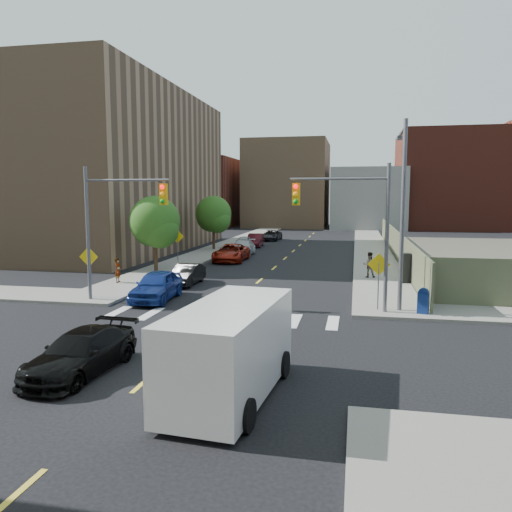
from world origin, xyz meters
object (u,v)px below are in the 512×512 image
at_px(parked_car_grey, 271,235).
at_px(pedestrian_east, 369,265).
at_px(parked_car_black, 187,275).
at_px(cargo_van, 232,346).
at_px(pedestrian_west, 118,270).
at_px(payphone, 405,268).
at_px(parked_car_white, 244,242).
at_px(parked_car_blue, 157,286).
at_px(parked_car_silver, 243,248).
at_px(parked_car_red, 231,253).
at_px(mailbox, 423,301).
at_px(black_sedan, 81,353).
at_px(parked_car_maroon, 255,240).

xyz_separation_m(parked_car_grey, pedestrian_east, (11.22, -27.30, 0.35)).
bearing_deg(parked_car_black, cargo_van, -66.26).
relative_size(parked_car_grey, pedestrian_west, 2.99).
bearing_deg(payphone, parked_car_white, 105.20).
height_order(parked_car_blue, pedestrian_west, pedestrian_west).
relative_size(parked_car_silver, parked_car_white, 1.28).
height_order(parked_car_white, parked_car_grey, parked_car_white).
bearing_deg(parked_car_red, pedestrian_east, -33.93).
xyz_separation_m(cargo_van, pedestrian_west, (-11.16, 15.34, -0.45)).
bearing_deg(parked_car_silver, cargo_van, -80.37).
bearing_deg(parked_car_white, parked_car_red, -81.90).
bearing_deg(parked_car_white, pedestrian_east, -53.59).
distance_m(parked_car_black, mailbox, 14.58).
distance_m(parked_car_red, payphone, 15.98).
bearing_deg(payphone, parked_car_grey, 92.75).
xyz_separation_m(parked_car_white, payphone, (14.66, -19.29, 0.43)).
distance_m(parked_car_white, payphone, 24.24).
relative_size(parked_car_black, parked_car_grey, 0.84).
distance_m(parked_car_silver, black_sedan, 31.40).
distance_m(parked_car_white, parked_car_grey, 9.73).
distance_m(parked_car_silver, cargo_van, 32.74).
xyz_separation_m(black_sedan, pedestrian_east, (9.25, 19.77, 0.32)).
bearing_deg(parked_car_blue, black_sedan, -83.01).
relative_size(mailbox, pedestrian_west, 0.78).
distance_m(parked_car_blue, pedestrian_east, 14.36).
bearing_deg(parked_car_red, payphone, -34.77).
xyz_separation_m(parked_car_maroon, pedestrian_west, (-3.77, -24.48, 0.21)).
xyz_separation_m(mailbox, pedestrian_east, (-2.18, 9.96, 0.26)).
distance_m(parked_car_red, parked_car_grey, 20.18).
relative_size(parked_car_red, parked_car_maroon, 1.22).
relative_size(parked_car_black, parked_car_maroon, 0.89).
height_order(parked_car_silver, payphone, payphone).
height_order(parked_car_maroon, cargo_van, cargo_van).
bearing_deg(parked_car_grey, payphone, -61.70).
xyz_separation_m(parked_car_white, cargo_van, (8.29, -38.06, 0.73)).
xyz_separation_m(parked_car_silver, pedestrian_west, (-4.17, -16.64, 0.21)).
bearing_deg(pedestrian_east, black_sedan, 65.36).
bearing_deg(pedestrian_east, parked_car_black, 20.96).
height_order(parked_car_black, pedestrian_west, pedestrian_west).
distance_m(black_sedan, pedestrian_west, 15.93).
height_order(payphone, pedestrian_east, payphone).
height_order(parked_car_maroon, payphone, payphone).
bearing_deg(parked_car_silver, parked_car_maroon, 90.17).
bearing_deg(pedestrian_east, parked_car_blue, 39.03).
bearing_deg(cargo_van, parked_car_blue, 126.59).
bearing_deg(parked_car_red, black_sedan, -87.31).
xyz_separation_m(mailbox, pedestrian_west, (-17.57, 4.89, 0.19)).
xyz_separation_m(black_sedan, cargo_van, (5.02, -0.64, 0.70)).
distance_m(parked_car_black, parked_car_white, 21.90).
height_order(parked_car_black, payphone, payphone).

